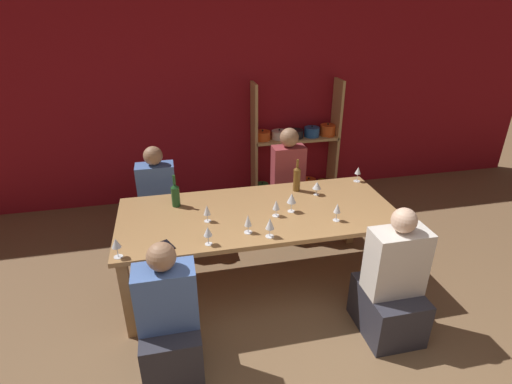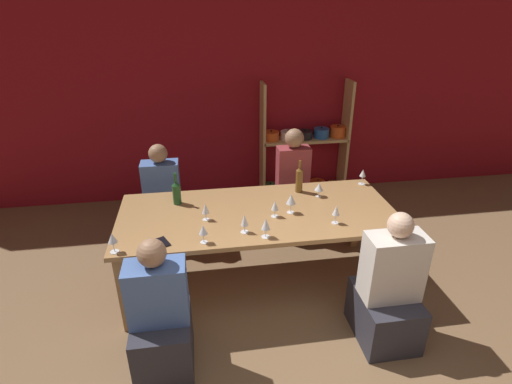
{
  "view_description": "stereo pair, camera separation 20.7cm",
  "coord_description": "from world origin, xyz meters",
  "px_view_note": "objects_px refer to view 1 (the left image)",
  "views": [
    {
      "loc": [
        -0.82,
        -1.31,
        2.51
      ],
      "look_at": [
        -0.12,
        1.89,
        0.93
      ],
      "focal_mm": 28.0,
      "sensor_mm": 36.0,
      "label": 1
    },
    {
      "loc": [
        -0.62,
        -1.35,
        2.51
      ],
      "look_at": [
        -0.12,
        1.89,
        0.93
      ],
      "focal_mm": 28.0,
      "sensor_mm": 36.0,
      "label": 2
    }
  ],
  "objects_px": {
    "dining_table": "(258,219)",
    "wine_bottle_green": "(297,178)",
    "wine_glass_white_b": "(337,209)",
    "wine_glass_red_e": "(276,205)",
    "cell_phone": "(167,245)",
    "person_far_b": "(287,195)",
    "shelf_unit": "(296,153)",
    "person_near_b": "(170,328)",
    "wine_glass_red_c": "(292,199)",
    "person_far_a": "(160,211)",
    "wine_glass_white_e": "(248,221)",
    "wine_glass_red_a": "(208,232)",
    "wine_glass_white_a": "(270,224)",
    "wine_bottle_dark": "(175,194)",
    "wine_glass_white_d": "(207,211)",
    "wine_glass_red_b": "(358,171)",
    "wine_glass_red_d": "(317,186)",
    "wine_glass_white_c": "(116,244)",
    "person_near_a": "(391,290)"
  },
  "relations": [
    {
      "from": "dining_table",
      "to": "wine_bottle_green",
      "type": "distance_m",
      "value": 0.62
    },
    {
      "from": "wine_glass_white_b",
      "to": "wine_glass_red_e",
      "type": "xyz_separation_m",
      "value": [
        -0.49,
        0.19,
        -0.01
      ]
    },
    {
      "from": "wine_glass_white_b",
      "to": "cell_phone",
      "type": "relative_size",
      "value": 1.0
    },
    {
      "from": "person_far_b",
      "to": "dining_table",
      "type": "bearing_deg",
      "value": 57.84
    },
    {
      "from": "shelf_unit",
      "to": "person_near_b",
      "type": "xyz_separation_m",
      "value": [
        -1.79,
        -2.73,
        -0.19
      ]
    },
    {
      "from": "wine_glass_red_e",
      "to": "person_near_b",
      "type": "bearing_deg",
      "value": -141.57
    },
    {
      "from": "wine_glass_red_c",
      "to": "person_far_b",
      "type": "height_order",
      "value": "person_far_b"
    },
    {
      "from": "person_far_a",
      "to": "wine_glass_white_e",
      "type": "bearing_deg",
      "value": 122.16
    },
    {
      "from": "wine_glass_red_a",
      "to": "person_near_b",
      "type": "bearing_deg",
      "value": -127.3
    },
    {
      "from": "wine_bottle_green",
      "to": "wine_glass_white_a",
      "type": "relative_size",
      "value": 1.96
    },
    {
      "from": "wine_bottle_dark",
      "to": "person_far_a",
      "type": "height_order",
      "value": "person_far_a"
    },
    {
      "from": "wine_glass_white_d",
      "to": "wine_glass_red_b",
      "type": "bearing_deg",
      "value": 17.04
    },
    {
      "from": "wine_glass_red_a",
      "to": "wine_glass_white_d",
      "type": "xyz_separation_m",
      "value": [
        0.03,
        0.36,
        -0.01
      ]
    },
    {
      "from": "wine_glass_red_e",
      "to": "cell_phone",
      "type": "relative_size",
      "value": 0.94
    },
    {
      "from": "wine_glass_white_b",
      "to": "person_far_b",
      "type": "height_order",
      "value": "person_far_b"
    },
    {
      "from": "dining_table",
      "to": "wine_glass_red_b",
      "type": "height_order",
      "value": "wine_glass_red_b"
    },
    {
      "from": "wine_glass_red_d",
      "to": "wine_glass_white_e",
      "type": "distance_m",
      "value": 0.97
    },
    {
      "from": "person_far_a",
      "to": "person_near_b",
      "type": "distance_m",
      "value": 1.75
    },
    {
      "from": "wine_glass_white_c",
      "to": "wine_glass_white_d",
      "type": "xyz_separation_m",
      "value": [
        0.71,
        0.39,
        -0.01
      ]
    },
    {
      "from": "wine_glass_red_d",
      "to": "wine_glass_red_e",
      "type": "bearing_deg",
      "value": -146.76
    },
    {
      "from": "wine_glass_white_b",
      "to": "wine_glass_white_d",
      "type": "bearing_deg",
      "value": 168.28
    },
    {
      "from": "wine_glass_white_c",
      "to": "wine_glass_red_c",
      "type": "height_order",
      "value": "wine_glass_red_c"
    },
    {
      "from": "wine_glass_red_a",
      "to": "wine_glass_white_c",
      "type": "height_order",
      "value": "wine_glass_white_c"
    },
    {
      "from": "person_far_b",
      "to": "person_near_b",
      "type": "bearing_deg",
      "value": 51.56
    },
    {
      "from": "wine_bottle_dark",
      "to": "wine_glass_white_d",
      "type": "distance_m",
      "value": 0.43
    },
    {
      "from": "wine_glass_white_b",
      "to": "wine_glass_red_d",
      "type": "distance_m",
      "value": 0.52
    },
    {
      "from": "wine_glass_red_c",
      "to": "wine_glass_red_a",
      "type": "bearing_deg",
      "value": -154.65
    },
    {
      "from": "shelf_unit",
      "to": "wine_glass_red_c",
      "type": "bearing_deg",
      "value": -108.97
    },
    {
      "from": "wine_glass_red_a",
      "to": "person_near_b",
      "type": "distance_m",
      "value": 0.75
    },
    {
      "from": "wine_glass_white_b",
      "to": "person_far_b",
      "type": "bearing_deg",
      "value": 94.7
    },
    {
      "from": "person_far_a",
      "to": "person_far_b",
      "type": "bearing_deg",
      "value": 179.49
    },
    {
      "from": "wine_glass_red_b",
      "to": "wine_glass_white_e",
      "type": "xyz_separation_m",
      "value": [
        -1.32,
        -0.76,
        -0.01
      ]
    },
    {
      "from": "wine_glass_red_b",
      "to": "wine_glass_red_d",
      "type": "bearing_deg",
      "value": -158.54
    },
    {
      "from": "wine_glass_white_e",
      "to": "wine_glass_white_d",
      "type": "bearing_deg",
      "value": 140.15
    },
    {
      "from": "wine_glass_red_b",
      "to": "wine_glass_white_c",
      "type": "bearing_deg",
      "value": -159.22
    },
    {
      "from": "wine_glass_red_b",
      "to": "cell_phone",
      "type": "bearing_deg",
      "value": -157.69
    },
    {
      "from": "wine_bottle_green",
      "to": "person_near_a",
      "type": "distance_m",
      "value": 1.37
    },
    {
      "from": "wine_bottle_green",
      "to": "wine_glass_red_e",
      "type": "height_order",
      "value": "wine_bottle_green"
    },
    {
      "from": "wine_bottle_dark",
      "to": "person_far_b",
      "type": "distance_m",
      "value": 1.44
    },
    {
      "from": "wine_glass_white_e",
      "to": "person_far_b",
      "type": "xyz_separation_m",
      "value": [
        0.69,
        1.18,
        -0.4
      ]
    },
    {
      "from": "wine_glass_red_c",
      "to": "wine_glass_white_e",
      "type": "height_order",
      "value": "wine_glass_red_c"
    },
    {
      "from": "wine_bottle_green",
      "to": "wine_glass_white_b",
      "type": "relative_size",
      "value": 2.0
    },
    {
      "from": "wine_bottle_dark",
      "to": "person_near_b",
      "type": "bearing_deg",
      "value": -96.01
    },
    {
      "from": "person_far_a",
      "to": "person_near_b",
      "type": "height_order",
      "value": "person_far_a"
    },
    {
      "from": "shelf_unit",
      "to": "wine_bottle_green",
      "type": "distance_m",
      "value": 1.6
    },
    {
      "from": "wine_glass_red_a",
      "to": "person_far_b",
      "type": "height_order",
      "value": "person_far_b"
    },
    {
      "from": "wine_glass_white_d",
      "to": "wine_glass_red_c",
      "type": "bearing_deg",
      "value": 1.04
    },
    {
      "from": "dining_table",
      "to": "wine_glass_white_b",
      "type": "bearing_deg",
      "value": -25.79
    },
    {
      "from": "wine_bottle_green",
      "to": "person_near_b",
      "type": "relative_size",
      "value": 0.3
    },
    {
      "from": "person_near_a",
      "to": "wine_glass_white_d",
      "type": "bearing_deg",
      "value": 150.51
    }
  ]
}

